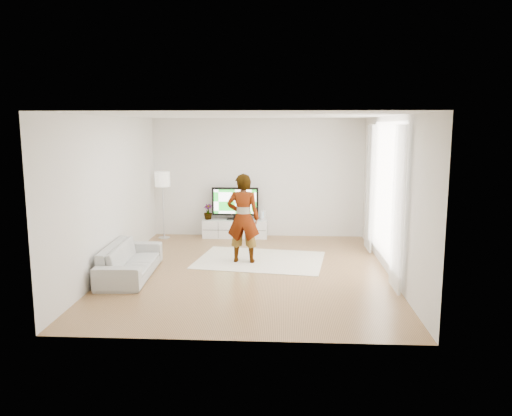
# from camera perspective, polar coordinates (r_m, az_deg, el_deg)

# --- Properties ---
(floor) EXTENTS (6.00, 6.00, 0.00)m
(floor) POSITION_cam_1_polar(r_m,az_deg,el_deg) (9.19, -0.76, -7.21)
(floor) COLOR #A9814C
(floor) RESTS_ON ground
(ceiling) EXTENTS (6.00, 6.00, 0.00)m
(ceiling) POSITION_cam_1_polar(r_m,az_deg,el_deg) (8.81, -0.81, 10.52)
(ceiling) COLOR white
(ceiling) RESTS_ON wall_back
(wall_left) EXTENTS (0.02, 6.00, 2.80)m
(wall_left) POSITION_cam_1_polar(r_m,az_deg,el_deg) (9.40, -16.17, 1.52)
(wall_left) COLOR silver
(wall_left) RESTS_ON floor
(wall_right) EXTENTS (0.02, 6.00, 2.80)m
(wall_right) POSITION_cam_1_polar(r_m,az_deg,el_deg) (9.07, 15.17, 1.29)
(wall_right) COLOR silver
(wall_right) RESTS_ON floor
(wall_back) EXTENTS (5.00, 0.02, 2.80)m
(wall_back) POSITION_cam_1_polar(r_m,az_deg,el_deg) (11.87, 0.21, 3.47)
(wall_back) COLOR silver
(wall_back) RESTS_ON floor
(wall_front) EXTENTS (5.00, 0.02, 2.80)m
(wall_front) POSITION_cam_1_polar(r_m,az_deg,el_deg) (5.95, -2.78, -2.54)
(wall_front) COLOR silver
(wall_front) RESTS_ON floor
(window) EXTENTS (0.01, 2.60, 2.50)m
(window) POSITION_cam_1_polar(r_m,az_deg,el_deg) (9.35, 14.69, 1.86)
(window) COLOR white
(window) RESTS_ON wall_right
(curtain_near) EXTENTS (0.04, 0.70, 2.60)m
(curtain_near) POSITION_cam_1_polar(r_m,az_deg,el_deg) (8.09, 15.91, -0.05)
(curtain_near) COLOR white
(curtain_near) RESTS_ON floor
(curtain_far) EXTENTS (0.04, 0.70, 2.60)m
(curtain_far) POSITION_cam_1_polar(r_m,az_deg,el_deg) (10.62, 12.87, 2.25)
(curtain_far) COLOR white
(curtain_far) RESTS_ON floor
(media_console) EXTENTS (1.52, 0.43, 0.43)m
(media_console) POSITION_cam_1_polar(r_m,az_deg,el_deg) (11.86, -2.39, -2.35)
(media_console) COLOR white
(media_console) RESTS_ON floor
(television) EXTENTS (1.10, 0.22, 0.76)m
(television) POSITION_cam_1_polar(r_m,az_deg,el_deg) (11.77, -2.40, 0.67)
(television) COLOR black
(television) RESTS_ON media_console
(game_console) EXTENTS (0.09, 0.18, 0.24)m
(game_console) POSITION_cam_1_polar(r_m,az_deg,el_deg) (11.75, 0.83, -0.81)
(game_console) COLOR white
(game_console) RESTS_ON media_console
(potted_plant) EXTENTS (0.24, 0.24, 0.37)m
(potted_plant) POSITION_cam_1_polar(r_m,az_deg,el_deg) (11.86, -5.51, -0.43)
(potted_plant) COLOR #3F7238
(potted_plant) RESTS_ON media_console
(rug) EXTENTS (2.66, 2.09, 0.01)m
(rug) POSITION_cam_1_polar(r_m,az_deg,el_deg) (9.90, 0.46, -5.96)
(rug) COLOR white
(rug) RESTS_ON floor
(player) EXTENTS (0.65, 0.44, 1.72)m
(player) POSITION_cam_1_polar(r_m,az_deg,el_deg) (9.57, -1.48, -1.17)
(player) COLOR #334772
(player) RESTS_ON rug
(sofa) EXTENTS (0.86, 1.99, 0.57)m
(sofa) POSITION_cam_1_polar(r_m,az_deg,el_deg) (9.11, -14.17, -5.80)
(sofa) COLOR #A8A9A4
(sofa) RESTS_ON floor
(floor_lamp) EXTENTS (0.35, 0.35, 1.57)m
(floor_lamp) POSITION_cam_1_polar(r_m,az_deg,el_deg) (11.80, -10.64, 2.92)
(floor_lamp) COLOR silver
(floor_lamp) RESTS_ON floor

